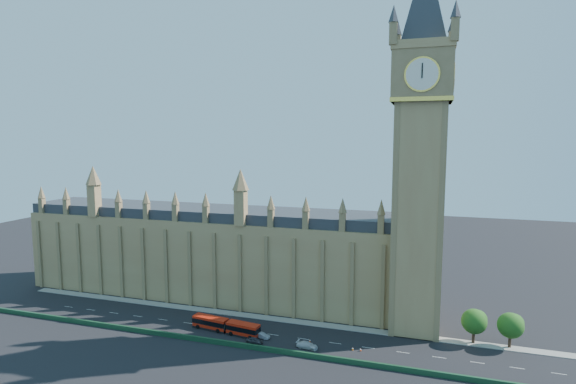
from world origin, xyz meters
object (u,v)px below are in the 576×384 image
(car_grey, at_px, (255,340))
(car_silver, at_px, (262,336))
(car_white, at_px, (307,345))
(red_bus, at_px, (226,326))

(car_grey, height_order, car_silver, car_silver)
(car_grey, bearing_deg, car_silver, -7.10)
(car_silver, height_order, car_white, car_white)
(car_grey, relative_size, car_white, 0.79)
(red_bus, bearing_deg, car_white, 1.09)
(red_bus, distance_m, car_white, 22.46)
(red_bus, bearing_deg, car_silver, 3.91)
(car_silver, relative_size, car_white, 0.82)
(car_silver, bearing_deg, car_white, -91.22)
(car_grey, bearing_deg, car_white, -79.57)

